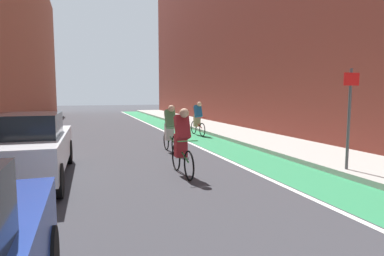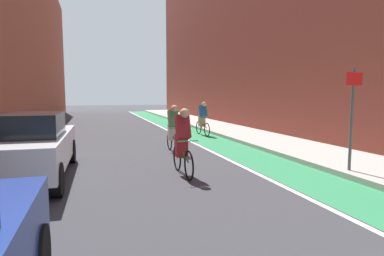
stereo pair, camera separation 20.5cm
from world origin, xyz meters
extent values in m
plane|color=#38383D|center=(0.00, 16.57, 0.00)|extent=(90.49, 90.49, 0.00)
cube|color=#2D8451|center=(3.23, 18.57, 0.00)|extent=(1.60, 41.13, 0.00)
cube|color=white|center=(2.33, 18.57, 0.00)|extent=(0.12, 41.13, 0.00)
cube|color=#A8A59E|center=(5.34, 18.57, 0.07)|extent=(2.62, 41.13, 0.14)
cube|color=brown|center=(7.85, 20.57, 6.31)|extent=(2.40, 37.13, 12.63)
cube|color=silver|center=(-2.98, 10.35, 0.68)|extent=(1.86, 4.34, 0.70)
cube|color=black|center=(-2.98, 10.14, 1.26)|extent=(1.60, 1.84, 0.55)
cylinder|color=black|center=(-3.76, 11.97, 0.33)|extent=(0.23, 0.66, 0.66)
cylinder|color=black|center=(-2.14, 11.94, 0.33)|extent=(0.23, 0.66, 0.66)
cylinder|color=black|center=(-2.20, 8.73, 0.33)|extent=(0.23, 0.66, 0.66)
torus|color=black|center=(0.53, 9.12, 0.35)|extent=(0.04, 0.69, 0.69)
torus|color=black|center=(0.52, 10.17, 0.35)|extent=(0.04, 0.69, 0.69)
cylinder|color=#338C3F|center=(0.53, 9.65, 0.57)|extent=(0.05, 0.96, 0.33)
cylinder|color=#338C3F|center=(0.53, 9.83, 0.65)|extent=(0.04, 0.12, 0.55)
cylinder|color=#338C3F|center=(0.53, 9.20, 0.90)|extent=(0.48, 0.03, 0.02)
cube|color=maroon|center=(0.53, 9.75, 0.72)|extent=(0.28, 0.24, 0.56)
cube|color=maroon|center=(0.53, 9.62, 1.18)|extent=(0.32, 0.40, 0.60)
sphere|color=tan|center=(0.53, 9.47, 1.52)|extent=(0.22, 0.22, 0.22)
torus|color=black|center=(1.05, 12.19, 0.32)|extent=(0.05, 0.64, 0.64)
torus|color=black|center=(1.03, 13.24, 0.32)|extent=(0.05, 0.64, 0.64)
cylinder|color=#338C3F|center=(1.04, 12.72, 0.54)|extent=(0.05, 0.96, 0.33)
cylinder|color=#338C3F|center=(1.04, 12.90, 0.62)|extent=(0.04, 0.12, 0.55)
cylinder|color=#338C3F|center=(1.05, 12.27, 0.87)|extent=(0.48, 0.03, 0.02)
cube|color=beige|center=(1.04, 12.82, 0.69)|extent=(0.28, 0.24, 0.56)
cube|color=#4C7247|center=(1.04, 12.69, 1.15)|extent=(0.33, 0.40, 0.60)
sphere|color=tan|center=(1.04, 12.54, 1.49)|extent=(0.22, 0.22, 0.22)
torus|color=black|center=(3.49, 16.24, 0.32)|extent=(0.08, 0.64, 0.64)
torus|color=black|center=(3.43, 17.29, 0.32)|extent=(0.08, 0.64, 0.64)
cylinder|color=red|center=(3.46, 16.77, 0.54)|extent=(0.10, 0.96, 0.33)
cylinder|color=red|center=(3.45, 16.95, 0.62)|extent=(0.04, 0.12, 0.55)
cylinder|color=red|center=(3.49, 16.32, 0.87)|extent=(0.48, 0.05, 0.02)
cube|color=tan|center=(3.46, 16.87, 0.69)|extent=(0.29, 0.26, 0.56)
cube|color=#1E598C|center=(3.46, 16.74, 1.15)|extent=(0.34, 0.42, 0.60)
sphere|color=tan|center=(3.47, 16.59, 1.49)|extent=(0.22, 0.22, 0.22)
cube|color=#333842|center=(3.46, 16.87, 1.17)|extent=(0.28, 0.29, 0.39)
cylinder|color=#4C4C51|center=(4.33, 8.43, 1.35)|extent=(0.07, 0.07, 2.41)
cube|color=red|center=(4.33, 8.41, 2.30)|extent=(0.44, 0.03, 0.30)
camera|label=1|loc=(-1.68, 2.32, 1.95)|focal=30.27mm
camera|label=2|loc=(-1.48, 2.26, 1.95)|focal=30.27mm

